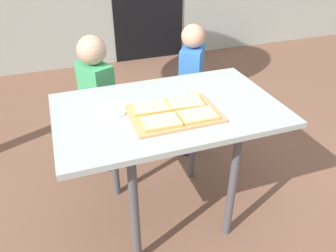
{
  "coord_description": "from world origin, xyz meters",
  "views": [
    {
      "loc": [
        -0.49,
        -1.39,
        1.58
      ],
      "look_at": [
        -0.0,
        0.0,
        0.64
      ],
      "focal_mm": 35.05,
      "sensor_mm": 36.0,
      "label": 1
    }
  ],
  "objects_px": {
    "pizza_slice_near_right": "(198,115)",
    "child_left": "(98,96)",
    "plate_white_left": "(110,110)",
    "child_right": "(191,85)",
    "pizza_slice_far_right": "(185,103)",
    "pizza_slice_far_left": "(151,107)",
    "cutting_board": "(173,114)",
    "pizza_slice_near_left": "(161,122)",
    "dining_table": "(168,122)"
  },
  "relations": [
    {
      "from": "dining_table",
      "to": "cutting_board",
      "type": "xyz_separation_m",
      "value": [
        -0.0,
        -0.08,
        0.09
      ]
    },
    {
      "from": "child_left",
      "to": "child_right",
      "type": "distance_m",
      "value": 0.67
    },
    {
      "from": "pizza_slice_far_left",
      "to": "plate_white_left",
      "type": "distance_m",
      "value": 0.21
    },
    {
      "from": "child_right",
      "to": "pizza_slice_near_right",
      "type": "bearing_deg",
      "value": -111.14
    },
    {
      "from": "pizza_slice_near_right",
      "to": "child_right",
      "type": "xyz_separation_m",
      "value": [
        0.29,
        0.75,
        -0.22
      ]
    },
    {
      "from": "dining_table",
      "to": "child_left",
      "type": "relative_size",
      "value": 1.17
    },
    {
      "from": "cutting_board",
      "to": "child_left",
      "type": "distance_m",
      "value": 0.77
    },
    {
      "from": "cutting_board",
      "to": "pizza_slice_far_right",
      "type": "bearing_deg",
      "value": 33.98
    },
    {
      "from": "cutting_board",
      "to": "pizza_slice_far_right",
      "type": "height_order",
      "value": "pizza_slice_far_right"
    },
    {
      "from": "dining_table",
      "to": "child_left",
      "type": "height_order",
      "value": "child_left"
    },
    {
      "from": "pizza_slice_far_right",
      "to": "plate_white_left",
      "type": "relative_size",
      "value": 1.06
    },
    {
      "from": "pizza_slice_near_left",
      "to": "child_right",
      "type": "bearing_deg",
      "value": 57.4
    },
    {
      "from": "cutting_board",
      "to": "child_right",
      "type": "xyz_separation_m",
      "value": [
        0.39,
        0.67,
        -0.2
      ]
    },
    {
      "from": "pizza_slice_near_left",
      "to": "plate_white_left",
      "type": "relative_size",
      "value": 1.02
    },
    {
      "from": "pizza_slice_far_left",
      "to": "cutting_board",
      "type": "bearing_deg",
      "value": -37.2
    },
    {
      "from": "child_left",
      "to": "child_right",
      "type": "xyz_separation_m",
      "value": [
        0.67,
        -0.02,
        -0.02
      ]
    },
    {
      "from": "dining_table",
      "to": "cutting_board",
      "type": "bearing_deg",
      "value": -92.58
    },
    {
      "from": "pizza_slice_far_left",
      "to": "plate_white_left",
      "type": "relative_size",
      "value": 1.05
    },
    {
      "from": "pizza_slice_far_right",
      "to": "child_left",
      "type": "distance_m",
      "value": 0.76
    },
    {
      "from": "pizza_slice_far_right",
      "to": "child_right",
      "type": "height_order",
      "value": "child_right"
    },
    {
      "from": "cutting_board",
      "to": "pizza_slice_near_left",
      "type": "height_order",
      "value": "pizza_slice_near_left"
    },
    {
      "from": "pizza_slice_far_right",
      "to": "pizza_slice_far_left",
      "type": "bearing_deg",
      "value": 176.75
    },
    {
      "from": "dining_table",
      "to": "child_right",
      "type": "distance_m",
      "value": 0.71
    },
    {
      "from": "plate_white_left",
      "to": "child_right",
      "type": "relative_size",
      "value": 0.18
    },
    {
      "from": "cutting_board",
      "to": "pizza_slice_near_right",
      "type": "distance_m",
      "value": 0.13
    },
    {
      "from": "dining_table",
      "to": "pizza_slice_near_left",
      "type": "relative_size",
      "value": 6.22
    },
    {
      "from": "dining_table",
      "to": "child_left",
      "type": "bearing_deg",
      "value": 115.37
    },
    {
      "from": "dining_table",
      "to": "pizza_slice_far_left",
      "type": "height_order",
      "value": "pizza_slice_far_left"
    },
    {
      "from": "plate_white_left",
      "to": "child_right",
      "type": "height_order",
      "value": "child_right"
    },
    {
      "from": "pizza_slice_near_right",
      "to": "plate_white_left",
      "type": "relative_size",
      "value": 1.01
    },
    {
      "from": "pizza_slice_near_right",
      "to": "cutting_board",
      "type": "bearing_deg",
      "value": 141.9
    },
    {
      "from": "plate_white_left",
      "to": "child_left",
      "type": "bearing_deg",
      "value": 89.63
    },
    {
      "from": "pizza_slice_far_left",
      "to": "child_left",
      "type": "relative_size",
      "value": 0.19
    },
    {
      "from": "pizza_slice_near_right",
      "to": "child_left",
      "type": "height_order",
      "value": "child_left"
    },
    {
      "from": "pizza_slice_far_right",
      "to": "pizza_slice_far_left",
      "type": "height_order",
      "value": "same"
    },
    {
      "from": "cutting_board",
      "to": "plate_white_left",
      "type": "bearing_deg",
      "value": 153.53
    },
    {
      "from": "plate_white_left",
      "to": "pizza_slice_far_right",
      "type": "bearing_deg",
      "value": -12.37
    },
    {
      "from": "dining_table",
      "to": "plate_white_left",
      "type": "bearing_deg",
      "value": 167.71
    },
    {
      "from": "dining_table",
      "to": "child_right",
      "type": "bearing_deg",
      "value": 56.95
    },
    {
      "from": "dining_table",
      "to": "pizza_slice_near_right",
      "type": "relative_size",
      "value": 6.29
    },
    {
      "from": "pizza_slice_near_left",
      "to": "plate_white_left",
      "type": "xyz_separation_m",
      "value": [
        -0.2,
        0.22,
        -0.02
      ]
    },
    {
      "from": "cutting_board",
      "to": "plate_white_left",
      "type": "height_order",
      "value": "cutting_board"
    },
    {
      "from": "pizza_slice_near_right",
      "to": "child_right",
      "type": "relative_size",
      "value": 0.18
    },
    {
      "from": "pizza_slice_near_right",
      "to": "plate_white_left",
      "type": "distance_m",
      "value": 0.44
    },
    {
      "from": "pizza_slice_near_left",
      "to": "child_left",
      "type": "distance_m",
      "value": 0.81
    },
    {
      "from": "child_right",
      "to": "pizza_slice_far_right",
      "type": "bearing_deg",
      "value": -116.02
    },
    {
      "from": "dining_table",
      "to": "pizza_slice_near_right",
      "type": "bearing_deg",
      "value": -58.88
    },
    {
      "from": "pizza_slice_far_right",
      "to": "child_left",
      "type": "bearing_deg",
      "value": 120.85
    },
    {
      "from": "dining_table",
      "to": "pizza_slice_far_left",
      "type": "distance_m",
      "value": 0.15
    },
    {
      "from": "pizza_slice_near_left",
      "to": "child_left",
      "type": "bearing_deg",
      "value": 104.36
    }
  ]
}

